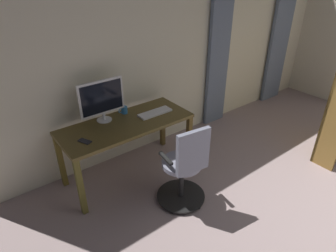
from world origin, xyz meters
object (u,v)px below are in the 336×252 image
(computer_monitor, at_px, (102,99))
(mug_coffee, at_px, (124,110))
(cell_phone_by_monitor, at_px, (85,141))
(desk, at_px, (127,129))
(office_chair, at_px, (185,169))
(computer_keyboard, at_px, (155,113))

(computer_monitor, bearing_deg, mug_coffee, -177.43)
(cell_phone_by_monitor, bearing_deg, desk, 165.04)
(office_chair, height_order, cell_phone_by_monitor, office_chair)
(mug_coffee, bearing_deg, computer_monitor, 2.57)
(office_chair, xyz_separation_m, computer_monitor, (0.39, -1.05, 0.57))
(desk, height_order, mug_coffee, mug_coffee)
(computer_keyboard, height_order, mug_coffee, mug_coffee)
(office_chair, relative_size, computer_monitor, 1.84)
(office_chair, bearing_deg, computer_monitor, 118.07)
(computer_monitor, height_order, cell_phone_by_monitor, computer_monitor)
(computer_monitor, relative_size, cell_phone_by_monitor, 3.84)
(office_chair, bearing_deg, desk, 112.18)
(desk, xyz_separation_m, mug_coffee, (-0.11, -0.23, 0.14))
(computer_monitor, distance_m, computer_keyboard, 0.69)
(office_chair, xyz_separation_m, cell_phone_by_monitor, (0.78, -0.74, 0.29))
(desk, distance_m, computer_monitor, 0.47)
(computer_monitor, relative_size, mug_coffee, 4.52)
(computer_monitor, height_order, mug_coffee, computer_monitor)
(office_chair, xyz_separation_m, computer_keyboard, (-0.19, -0.82, 0.30))
(computer_keyboard, xyz_separation_m, mug_coffee, (0.30, -0.24, 0.03))
(desk, height_order, computer_keyboard, computer_keyboard)
(desk, xyz_separation_m, cell_phone_by_monitor, (0.56, 0.10, 0.10))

